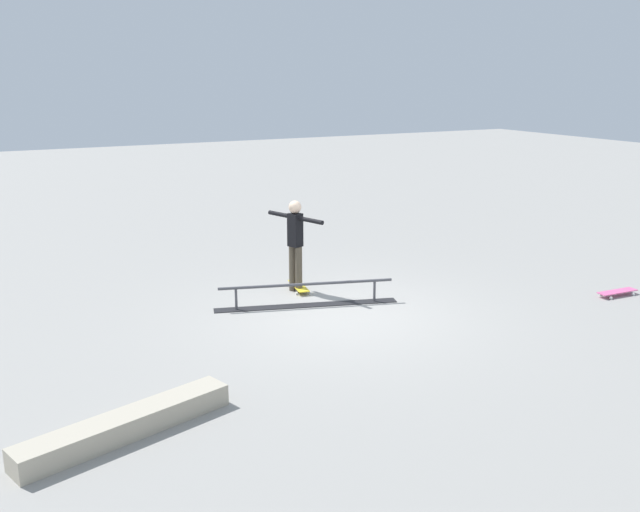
{
  "coord_description": "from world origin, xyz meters",
  "views": [
    {
      "loc": [
        5.43,
        9.68,
        3.88
      ],
      "look_at": [
        0.29,
        -0.15,
        1.0
      ],
      "focal_mm": 39.54,
      "sensor_mm": 36.0,
      "label": 1
    }
  ],
  "objects_px": {
    "grind_rail": "(307,296)",
    "skater_main": "(295,239)",
    "skateboard_main": "(299,286)",
    "skate_ledge": "(126,425)",
    "loose_skateboard_pink": "(617,292)"
  },
  "relations": [
    {
      "from": "grind_rail",
      "to": "skater_main",
      "type": "distance_m",
      "value": 1.17
    },
    {
      "from": "grind_rail",
      "to": "skateboard_main",
      "type": "xyz_separation_m",
      "value": [
        -0.28,
        -0.88,
        -0.11
      ]
    },
    {
      "from": "skate_ledge",
      "to": "loose_skateboard_pink",
      "type": "relative_size",
      "value": 3.11
    },
    {
      "from": "skater_main",
      "to": "skate_ledge",
      "type": "bearing_deg",
      "value": -63.53
    },
    {
      "from": "grind_rail",
      "to": "skateboard_main",
      "type": "height_order",
      "value": "grind_rail"
    },
    {
      "from": "skate_ledge",
      "to": "skater_main",
      "type": "xyz_separation_m",
      "value": [
        -3.96,
        -3.93,
        0.85
      ]
    },
    {
      "from": "grind_rail",
      "to": "loose_skateboard_pink",
      "type": "xyz_separation_m",
      "value": [
        -5.21,
        2.09,
        -0.11
      ]
    },
    {
      "from": "skate_ledge",
      "to": "loose_skateboard_pink",
      "type": "xyz_separation_m",
      "value": [
        -8.98,
        -1.01,
        -0.06
      ]
    },
    {
      "from": "skater_main",
      "to": "loose_skateboard_pink",
      "type": "distance_m",
      "value": 5.88
    },
    {
      "from": "grind_rail",
      "to": "skate_ledge",
      "type": "distance_m",
      "value": 4.88
    },
    {
      "from": "loose_skateboard_pink",
      "to": "skate_ledge",
      "type": "bearing_deg",
      "value": 9.27
    },
    {
      "from": "grind_rail",
      "to": "skate_ledge",
      "type": "relative_size",
      "value": 1.23
    },
    {
      "from": "grind_rail",
      "to": "skateboard_main",
      "type": "relative_size",
      "value": 3.77
    },
    {
      "from": "skate_ledge",
      "to": "skateboard_main",
      "type": "bearing_deg",
      "value": -135.44
    },
    {
      "from": "grind_rail",
      "to": "skater_main",
      "type": "xyz_separation_m",
      "value": [
        -0.19,
        -0.83,
        0.8
      ]
    }
  ]
}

